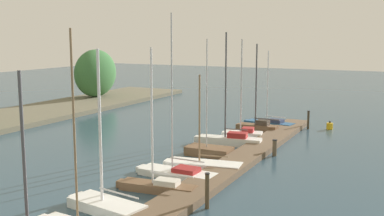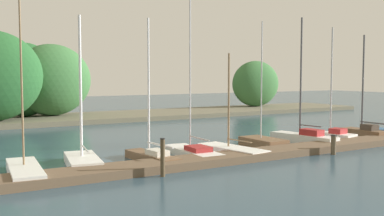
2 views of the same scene
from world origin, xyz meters
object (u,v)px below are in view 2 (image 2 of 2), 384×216
Objects in this scene: sailboat_8 at (303,136)px; sailboat_4 at (151,154)px; sailboat_7 at (262,142)px; sailboat_5 at (192,150)px; mooring_piling_1 at (163,157)px; mooring_piling_2 at (333,145)px; sailboat_2 at (24,169)px; sailboat_9 at (332,134)px; sailboat_6 at (230,149)px; sailboat_10 at (363,131)px; sailboat_3 at (82,158)px.

sailboat_4 is at bearing 84.53° from sailboat_8.
sailboat_5 is at bearing 93.17° from sailboat_7.
mooring_piling_1 is at bearing 157.28° from sailboat_4.
mooring_piling_1 reaches higher than mooring_piling_2.
sailboat_2 is 1.00× the size of sailboat_8.
sailboat_6 is at bearing 83.16° from sailboat_9.
mooring_piling_1 is at bearing 136.79° from sailboat_5.
sailboat_8 is at bearing 17.78° from mooring_piling_1.
sailboat_4 is 1.30× the size of sailboat_6.
sailboat_4 is at bearing -82.18° from sailboat_2.
sailboat_7 is (4.74, 0.37, 0.02)m from sailboat_5.
sailboat_9 is 1.05× the size of sailboat_10.
sailboat_4 is 12.44m from sailboat_9.
sailboat_7 reaches higher than mooring_piling_2.
mooring_piling_1 is at bearing 108.93° from sailboat_6.
sailboat_9 is at bearing -81.37° from sailboat_3.
sailboat_2 reaches higher than sailboat_9.
sailboat_3 is 15.47m from sailboat_9.
sailboat_10 is 4.27× the size of mooring_piling_1.
sailboat_10 is 6.57× the size of mooring_piling_2.
sailboat_5 is at bearing 152.53° from mooring_piling_2.
sailboat_2 is 1.06× the size of sailboat_7.
sailboat_3 is 0.80× the size of sailboat_5.
sailboat_10 is at bearing -105.74° from sailboat_9.
sailboat_3 is 1.01× the size of sailboat_10.
sailboat_3 reaches higher than mooring_piling_2.
sailboat_8 is at bearing -81.94° from sailboat_2.
sailboat_5 is 7.74m from sailboat_8.
sailboat_5 is 1.19× the size of sailboat_9.
sailboat_9 reaches higher than sailboat_6.
sailboat_9 is (2.33, -0.13, -0.03)m from sailboat_8.
sailboat_9 is at bearing 14.30° from mooring_piling_1.
sailboat_2 reaches higher than mooring_piling_1.
sailboat_7 reaches higher than sailboat_10.
sailboat_10 is 7.16m from mooring_piling_2.
sailboat_6 is 5.22m from mooring_piling_2.
sailboat_10 reaches higher than sailboat_6.
sailboat_5 is (8.01, 0.52, -0.01)m from sailboat_2.
sailboat_8 is at bearing -92.54° from sailboat_4.
sailboat_5 reaches higher than sailboat_9.
mooring_piling_2 is (8.71, -3.03, 0.16)m from sailboat_4.
sailboat_3 reaches higher than sailboat_4.
sailboat_5 is 1.19× the size of sailboat_7.
sailboat_4 is 0.80× the size of sailboat_5.
sailboat_2 is at bearing 92.18° from sailboat_10.
sailboat_6 is (1.91, -0.55, -0.04)m from sailboat_5.
sailboat_8 is at bearing -93.37° from sailboat_7.
sailboat_3 is at bearing 87.51° from sailboat_5.
sailboat_5 is at bearing 83.50° from sailboat_8.
sailboat_7 is at bearing 75.82° from sailboat_9.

